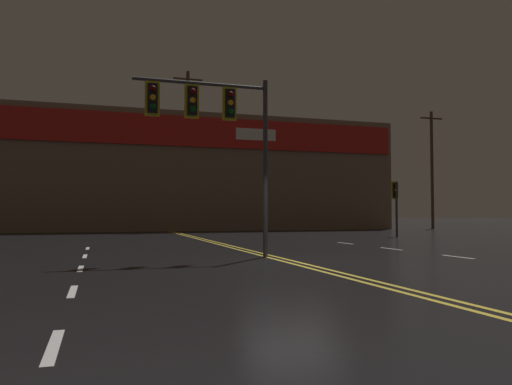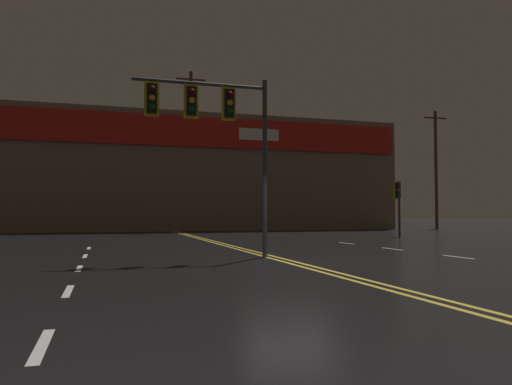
# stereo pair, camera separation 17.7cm
# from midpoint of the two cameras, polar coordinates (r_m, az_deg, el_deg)

# --- Properties ---
(ground_plane) EXTENTS (200.00, 200.00, 0.00)m
(ground_plane) POSITION_cam_midpoint_polar(r_m,az_deg,el_deg) (13.52, 3.73, -7.95)
(ground_plane) COLOR black
(road_markings) EXTENTS (15.90, 60.00, 0.01)m
(road_markings) POSITION_cam_midpoint_polar(r_m,az_deg,el_deg) (12.36, 11.55, -8.41)
(road_markings) COLOR gold
(road_markings) RESTS_ON ground
(traffic_signal_median) EXTENTS (4.01, 0.36, 5.35)m
(traffic_signal_median) POSITION_cam_midpoint_polar(r_m,az_deg,el_deg) (14.83, -5.64, 8.78)
(traffic_signal_median) COLOR #38383D
(traffic_signal_median) RESTS_ON ground
(traffic_signal_corner_northeast) EXTENTS (0.42, 0.36, 3.12)m
(traffic_signal_corner_northeast) POSITION_cam_midpoint_polar(r_m,az_deg,el_deg) (29.15, 15.47, -0.40)
(traffic_signal_corner_northeast) COLOR #38383D
(traffic_signal_corner_northeast) RESTS_ON ground
(building_backdrop) EXTENTS (37.05, 10.23, 8.96)m
(building_backdrop) POSITION_cam_midpoint_polar(r_m,az_deg,el_deg) (42.03, -10.74, 1.98)
(building_backdrop) COLOR #7A6651
(building_backdrop) RESTS_ON ground
(utility_pole_row) EXTENTS (46.34, 0.26, 12.62)m
(utility_pole_row) POSITION_cam_midpoint_polar(r_m,az_deg,el_deg) (37.41, -10.73, 4.92)
(utility_pole_row) COLOR #4C3828
(utility_pole_row) RESTS_ON ground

